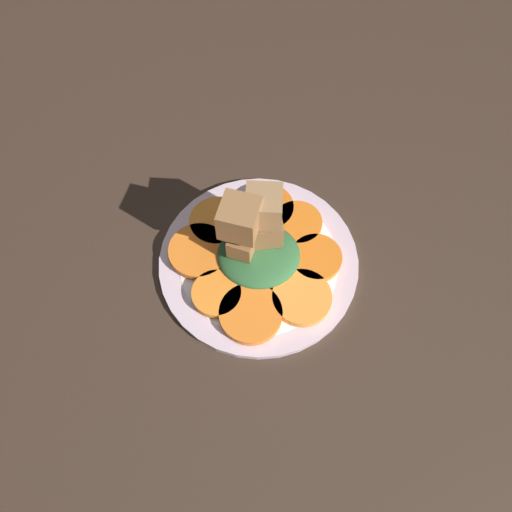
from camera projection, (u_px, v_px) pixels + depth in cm
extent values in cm
cube|color=#38281E|center=(256.00, 266.00, 72.16)|extent=(120.00, 120.00, 2.00)
cylinder|color=silver|center=(256.00, 261.00, 70.84)|extent=(28.22, 28.22, 1.00)
cylinder|color=white|center=(256.00, 261.00, 70.79)|extent=(22.58, 22.58, 1.00)
cylinder|color=orange|center=(314.00, 260.00, 69.55)|extent=(7.17, 7.17, 1.24)
cylinder|color=orange|center=(295.00, 223.00, 72.33)|extent=(7.15, 7.15, 1.24)
cylinder|color=orange|center=(264.00, 208.00, 73.57)|extent=(8.09, 8.09, 1.24)
cylinder|color=orange|center=(215.00, 222.00, 72.47)|extent=(8.00, 8.00, 1.24)
cylinder|color=orange|center=(196.00, 251.00, 70.21)|extent=(8.54, 8.54, 1.24)
cylinder|color=orange|center=(214.00, 294.00, 67.18)|extent=(6.72, 6.72, 1.24)
cylinder|color=orange|center=(248.00, 314.00, 65.86)|extent=(8.45, 8.45, 1.24)
cylinder|color=orange|center=(299.00, 298.00, 66.93)|extent=(8.06, 8.06, 1.24)
ellipsoid|color=#2D6033|center=(256.00, 255.00, 69.14)|extent=(11.55, 10.39, 2.63)
cube|color=brown|center=(262.00, 227.00, 67.11)|extent=(5.05, 5.05, 4.39)
cube|color=olive|center=(239.00, 246.00, 66.42)|extent=(4.16, 4.16, 3.31)
cube|color=olive|center=(236.00, 218.00, 61.93)|extent=(5.85, 5.85, 4.79)
cube|color=#9E754C|center=(261.00, 207.00, 63.02)|extent=(4.82, 4.82, 4.62)
cube|color=silver|center=(232.00, 219.00, 73.16)|extent=(12.62, 2.77, 0.40)
cube|color=silver|center=(279.00, 225.00, 72.69)|extent=(1.82, 2.49, 0.40)
cube|color=silver|center=(302.00, 222.00, 72.93)|extent=(4.95, 0.97, 0.40)
cube|color=silver|center=(302.00, 226.00, 72.62)|extent=(4.95, 0.97, 0.40)
cube|color=silver|center=(301.00, 230.00, 72.31)|extent=(4.95, 0.97, 0.40)
cube|color=silver|center=(301.00, 234.00, 72.01)|extent=(4.95, 0.97, 0.40)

